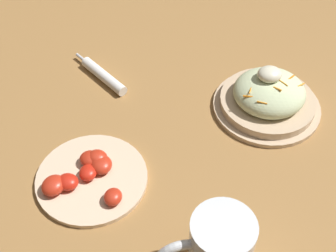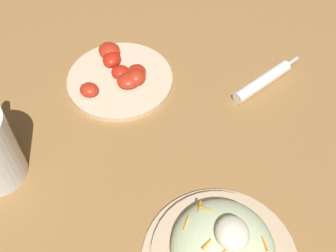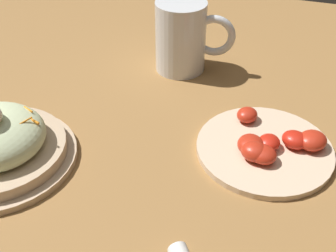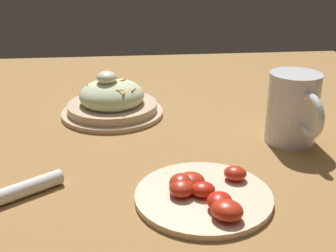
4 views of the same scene
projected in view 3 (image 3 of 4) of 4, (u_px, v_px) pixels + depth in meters
ground_plane at (103, 139)px, 0.70m from camera, size 1.43×1.43×0.00m
beer_mug at (182, 41)px, 0.84m from camera, size 0.16×0.10×0.14m
tomato_plate at (267, 146)px, 0.67m from camera, size 0.21×0.21×0.04m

